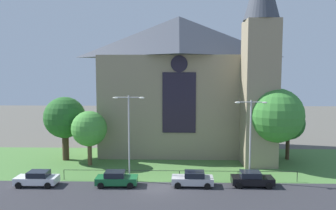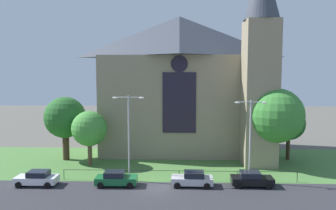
{
  "view_description": "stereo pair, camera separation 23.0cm",
  "coord_description": "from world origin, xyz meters",
  "px_view_note": "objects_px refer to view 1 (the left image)",
  "views": [
    {
      "loc": [
        2.01,
        -30.97,
        11.17
      ],
      "look_at": [
        0.92,
        8.0,
        7.68
      ],
      "focal_mm": 34.24,
      "sensor_mm": 36.0,
      "label": 1
    },
    {
      "loc": [
        2.24,
        -30.96,
        11.17
      ],
      "look_at": [
        0.92,
        8.0,
        7.68
      ],
      "focal_mm": 34.24,
      "sensor_mm": 36.0,
      "label": 2
    }
  ],
  "objects_px": {
    "parked_car_black": "(252,179)",
    "tree_right_far": "(288,124)",
    "church_building": "(184,82)",
    "parked_car_white": "(37,178)",
    "tree_left_far": "(65,118)",
    "streetlamp_far": "(250,131)",
    "tree_left_near": "(89,129)",
    "streetlamp_near": "(129,128)",
    "tree_right_near": "(276,116)",
    "parked_car_green": "(116,179)",
    "parked_car_silver": "(193,179)"
  },
  "relations": [
    {
      "from": "parked_car_black",
      "to": "tree_right_far",
      "type": "bearing_deg",
      "value": 57.67
    },
    {
      "from": "tree_right_far",
      "to": "parked_car_green",
      "type": "relative_size",
      "value": 1.66
    },
    {
      "from": "church_building",
      "to": "parked_car_white",
      "type": "distance_m",
      "value": 24.1
    },
    {
      "from": "parked_car_green",
      "to": "church_building",
      "type": "bearing_deg",
      "value": 63.77
    },
    {
      "from": "parked_car_green",
      "to": "parked_car_black",
      "type": "xyz_separation_m",
      "value": [
        13.83,
        0.33,
        0.0
      ]
    },
    {
      "from": "streetlamp_far",
      "to": "parked_car_green",
      "type": "xyz_separation_m",
      "value": [
        -13.89,
        -1.64,
        -4.75
      ]
    },
    {
      "from": "tree_left_near",
      "to": "parked_car_black",
      "type": "relative_size",
      "value": 1.62
    },
    {
      "from": "streetlamp_near",
      "to": "parked_car_silver",
      "type": "distance_m",
      "value": 8.51
    },
    {
      "from": "parked_car_silver",
      "to": "parked_car_black",
      "type": "relative_size",
      "value": 1.0
    },
    {
      "from": "streetlamp_far",
      "to": "parked_car_green",
      "type": "distance_m",
      "value": 14.77
    },
    {
      "from": "streetlamp_near",
      "to": "parked_car_green",
      "type": "distance_m",
      "value": 5.38
    },
    {
      "from": "tree_right_near",
      "to": "tree_right_far",
      "type": "bearing_deg",
      "value": 53.36
    },
    {
      "from": "parked_car_white",
      "to": "parked_car_silver",
      "type": "bearing_deg",
      "value": -179.45
    },
    {
      "from": "parked_car_green",
      "to": "parked_car_silver",
      "type": "height_order",
      "value": "same"
    },
    {
      "from": "tree_left_far",
      "to": "tree_right_near",
      "type": "height_order",
      "value": "tree_right_near"
    },
    {
      "from": "parked_car_black",
      "to": "tree_left_far",
      "type": "bearing_deg",
      "value": 158.33
    },
    {
      "from": "streetlamp_near",
      "to": "parked_car_white",
      "type": "distance_m",
      "value": 10.65
    },
    {
      "from": "tree_right_far",
      "to": "streetlamp_far",
      "type": "xyz_separation_m",
      "value": [
        -7.21,
        -9.49,
        0.65
      ]
    },
    {
      "from": "tree_left_far",
      "to": "streetlamp_near",
      "type": "xyz_separation_m",
      "value": [
        9.82,
        -8.39,
        0.08
      ]
    },
    {
      "from": "tree_right_near",
      "to": "parked_car_green",
      "type": "xyz_separation_m",
      "value": [
        -18.26,
        -7.32,
        -5.65
      ]
    },
    {
      "from": "tree_left_near",
      "to": "parked_car_silver",
      "type": "bearing_deg",
      "value": -30.43
    },
    {
      "from": "parked_car_green",
      "to": "parked_car_black",
      "type": "relative_size",
      "value": 1.0
    },
    {
      "from": "tree_left_far",
      "to": "parked_car_silver",
      "type": "bearing_deg",
      "value": -30.82
    },
    {
      "from": "streetlamp_far",
      "to": "tree_right_near",
      "type": "bearing_deg",
      "value": 52.38
    },
    {
      "from": "tree_right_far",
      "to": "parked_car_silver",
      "type": "height_order",
      "value": "tree_right_far"
    },
    {
      "from": "tree_right_far",
      "to": "tree_left_far",
      "type": "xyz_separation_m",
      "value": [
        -29.82,
        -1.1,
        0.83
      ]
    },
    {
      "from": "streetlamp_far",
      "to": "parked_car_black",
      "type": "bearing_deg",
      "value": -92.34
    },
    {
      "from": "tree_left_near",
      "to": "streetlamp_far",
      "type": "xyz_separation_m",
      "value": [
        18.69,
        -5.94,
        0.87
      ]
    },
    {
      "from": "parked_car_silver",
      "to": "parked_car_black",
      "type": "bearing_deg",
      "value": -176.82
    },
    {
      "from": "church_building",
      "to": "tree_left_far",
      "type": "height_order",
      "value": "church_building"
    },
    {
      "from": "tree_right_far",
      "to": "tree_right_near",
      "type": "distance_m",
      "value": 5.0
    },
    {
      "from": "church_building",
      "to": "parked_car_black",
      "type": "xyz_separation_m",
      "value": [
        6.6,
        -15.45,
        -9.53
      ]
    },
    {
      "from": "tree_left_far",
      "to": "parked_car_white",
      "type": "xyz_separation_m",
      "value": [
        0.6,
        -10.19,
        -4.93
      ]
    },
    {
      "from": "tree_right_near",
      "to": "streetlamp_near",
      "type": "distance_m",
      "value": 18.09
    },
    {
      "from": "church_building",
      "to": "tree_left_near",
      "type": "distance_m",
      "value": 15.62
    },
    {
      "from": "tree_right_far",
      "to": "tree_right_near",
      "type": "height_order",
      "value": "tree_right_near"
    },
    {
      "from": "tree_left_near",
      "to": "streetlamp_near",
      "type": "xyz_separation_m",
      "value": [
        5.89,
        -5.94,
        1.12
      ]
    },
    {
      "from": "tree_right_far",
      "to": "tree_left_near",
      "type": "bearing_deg",
      "value": -172.19
    },
    {
      "from": "church_building",
      "to": "parked_car_black",
      "type": "height_order",
      "value": "church_building"
    },
    {
      "from": "tree_left_far",
      "to": "streetlamp_far",
      "type": "bearing_deg",
      "value": -20.37
    },
    {
      "from": "tree_left_far",
      "to": "tree_right_far",
      "type": "bearing_deg",
      "value": 2.11
    },
    {
      "from": "tree_right_far",
      "to": "parked_car_green",
      "type": "distance_m",
      "value": 24.21
    },
    {
      "from": "tree_left_near",
      "to": "tree_right_near",
      "type": "distance_m",
      "value": 23.13
    },
    {
      "from": "tree_left_near",
      "to": "tree_right_far",
      "type": "height_order",
      "value": "tree_right_far"
    },
    {
      "from": "parked_car_white",
      "to": "parked_car_silver",
      "type": "distance_m",
      "value": 15.95
    },
    {
      "from": "tree_right_far",
      "to": "tree_left_far",
      "type": "bearing_deg",
      "value": -177.89
    },
    {
      "from": "tree_left_near",
      "to": "parked_car_black",
      "type": "distance_m",
      "value": 20.37
    },
    {
      "from": "tree_right_near",
      "to": "parked_car_green",
      "type": "height_order",
      "value": "tree_right_near"
    },
    {
      "from": "church_building",
      "to": "tree_left_near",
      "type": "relative_size",
      "value": 3.78
    },
    {
      "from": "streetlamp_near",
      "to": "parked_car_white",
      "type": "relative_size",
      "value": 2.17
    }
  ]
}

